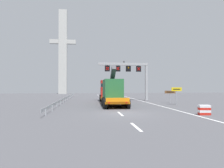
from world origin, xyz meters
TOP-DOWN VIEW (x-y plane):
  - ground at (0.00, 0.00)m, footprint 112.00×112.00m
  - lane_markings at (-0.29, 17.17)m, footprint 0.20×48.94m
  - edge_line_right at (6.20, 12.00)m, footprint 0.20×63.00m
  - overhead_lane_gantry at (4.29, 15.66)m, footprint 9.28×0.90m
  - heavy_haul_truck_orange at (0.13, 11.11)m, footprint 3.24×14.10m
  - exit_sign_yellow at (8.98, 7.31)m, footprint 1.50×0.15m
  - tourist_info_sign_brown at (9.19, 9.85)m, footprint 1.70×0.15m
  - crash_barrier_striped at (7.15, -1.82)m, footprint 1.06×0.64m
  - guardrail_left at (-7.07, 16.77)m, footprint 0.13×37.54m
  - bridge_pylon_distant at (-12.03, 50.92)m, footprint 9.00×2.00m

SIDE VIEW (x-z plane):
  - ground at x=0.00m, z-range 0.00..0.00m
  - edge_line_right at x=6.20m, z-range 0.00..0.01m
  - lane_markings at x=-0.29m, z-range 0.00..0.01m
  - crash_barrier_striped at x=7.15m, z-range 0.00..0.90m
  - guardrail_left at x=-7.07m, z-range 0.18..0.94m
  - tourist_info_sign_brown at x=9.19m, z-range 0.53..2.48m
  - exit_sign_yellow at x=8.98m, z-range 0.64..3.09m
  - heavy_haul_truck_orange at x=0.13m, z-range -0.66..4.64m
  - overhead_lane_gantry at x=4.29m, z-range 1.83..8.99m
  - bridge_pylon_distant at x=-12.03m, z-range 0.39..30.06m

